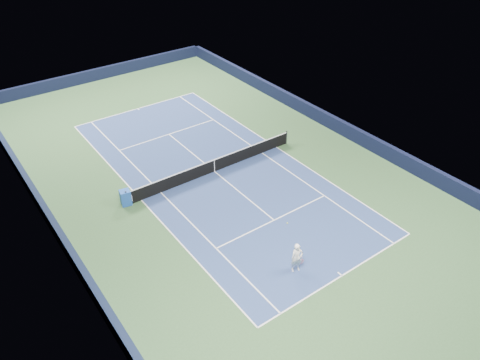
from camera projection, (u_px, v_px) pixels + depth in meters
ground at (215, 172)px, 31.88m from camera, size 40.00×40.00×0.00m
wall_far at (100, 74)px, 44.73m from camera, size 22.00×0.35×1.10m
wall_right at (329, 121)px, 36.79m from camera, size 0.35×40.00×1.10m
wall_left at (54, 226)px, 26.35m from camera, size 0.35×40.00×1.10m
court_surface at (215, 172)px, 31.88m from camera, size 10.97×23.77×0.01m
baseline_far at (138, 109)px, 39.77m from camera, size 10.97×0.08×0.00m
baseline_near at (342, 276)px, 23.99m from camera, size 10.97×0.08×0.00m
sideline_doubles_right at (276, 147)px, 34.52m from camera, size 0.08×23.77×0.00m
sideline_doubles_left at (141, 200)px, 29.23m from camera, size 0.08×23.77×0.00m
sideline_singles_right at (262, 153)px, 33.86m from camera, size 0.08×23.77×0.00m
sideline_singles_left at (161, 192)px, 29.89m from camera, size 0.08×23.77×0.00m
service_line_far at (169, 134)px, 36.13m from camera, size 8.23×0.08×0.00m
service_line_near at (274, 220)px, 27.63m from camera, size 8.23×0.08×0.00m
center_service_line at (215, 171)px, 31.88m from camera, size 0.08×12.80×0.00m
center_mark_far at (138, 109)px, 39.67m from camera, size 0.08×0.30×0.00m
center_mark_near at (340, 274)px, 24.09m from camera, size 0.08×0.30×0.00m
tennis_net at (214, 165)px, 31.59m from camera, size 12.90×0.10×1.07m
sponsor_cube at (126, 198)px, 28.62m from camera, size 0.70×0.66×1.01m
tennis_player at (297, 258)px, 23.83m from camera, size 0.84×1.33×2.48m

